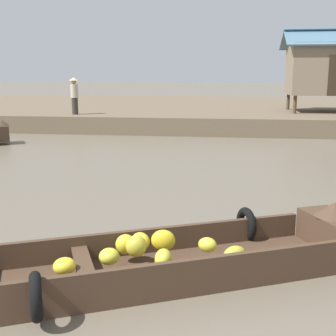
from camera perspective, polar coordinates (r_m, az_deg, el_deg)
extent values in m
plane|color=#665B4C|center=(11.17, 5.66, -1.20)|extent=(300.00, 300.00, 0.00)
cube|color=brown|center=(28.35, 7.05, 7.48)|extent=(160.00, 20.00, 0.77)
cube|color=#473323|center=(5.76, -0.82, -13.37)|extent=(4.64, 3.02, 0.12)
cube|color=#473323|center=(6.17, -2.33, -9.30)|extent=(4.16, 1.99, 0.33)
cube|color=#473323|center=(5.17, 1.00, -13.65)|extent=(4.16, 1.99, 0.33)
cube|color=#473323|center=(6.76, 20.51, -7.65)|extent=(0.91, 1.16, 0.45)
cone|color=#473323|center=(6.66, 20.71, -5.03)|extent=(0.74, 0.74, 0.20)
cube|color=#473323|center=(5.49, -10.84, -12.11)|extent=(0.64, 1.08, 0.05)
torus|color=black|center=(6.79, 10.06, -7.17)|extent=(0.33, 0.52, 0.52)
torus|color=black|center=(4.84, -16.67, -15.64)|extent=(0.33, 0.52, 0.52)
ellipsoid|color=yellow|center=(5.77, 5.12, -9.85)|extent=(0.29, 0.26, 0.19)
ellipsoid|color=gold|center=(5.49, -4.14, -10.03)|extent=(0.31, 0.29, 0.27)
ellipsoid|color=yellow|center=(5.32, -13.22, -12.22)|extent=(0.36, 0.36, 0.20)
ellipsoid|color=yellow|center=(5.47, -7.61, -11.24)|extent=(0.34, 0.34, 0.20)
ellipsoid|color=gold|center=(5.63, 8.62, -11.04)|extent=(0.38, 0.35, 0.23)
ellipsoid|color=yellow|center=(5.74, -3.57, -9.43)|extent=(0.28, 0.24, 0.24)
ellipsoid|color=yellow|center=(5.66, -0.62, -9.31)|extent=(0.32, 0.21, 0.27)
ellipsoid|color=yellow|center=(5.32, -0.59, -11.71)|extent=(0.23, 0.29, 0.25)
ellipsoid|color=yellow|center=(5.83, -5.53, -9.75)|extent=(0.32, 0.30, 0.26)
cube|color=#3D2D21|center=(17.66, -20.61, 4.25)|extent=(0.85, 1.01, 0.57)
cone|color=#3D2D21|center=(17.61, -20.70, 5.49)|extent=(0.76, 0.76, 0.20)
cylinder|color=#4C3826|center=(21.61, 16.06, 7.88)|extent=(0.16, 0.16, 0.83)
cylinder|color=#4C3826|center=(24.03, 15.24, 8.28)|extent=(0.16, 0.16, 0.83)
cube|color=#7A6B56|center=(23.08, 20.27, 11.85)|extent=(3.92, 2.84, 2.39)
cube|color=slate|center=(23.84, 20.16, 15.35)|extent=(4.62, 1.91, 0.93)
cylinder|color=#332D28|center=(20.73, -11.92, 7.82)|extent=(0.28, 0.28, 0.75)
cylinder|color=#B7AD99|center=(20.69, -12.00, 9.69)|extent=(0.34, 0.34, 0.60)
sphere|color=#9E7556|center=(20.68, -12.05, 10.85)|extent=(0.22, 0.22, 0.22)
cone|color=tan|center=(20.68, -12.07, 11.18)|extent=(0.44, 0.44, 0.14)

